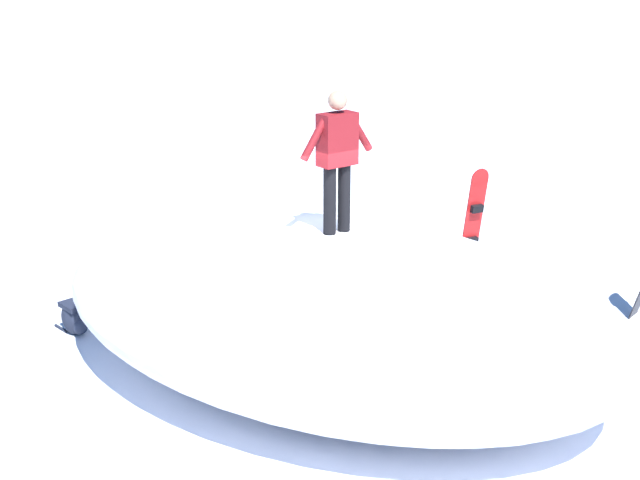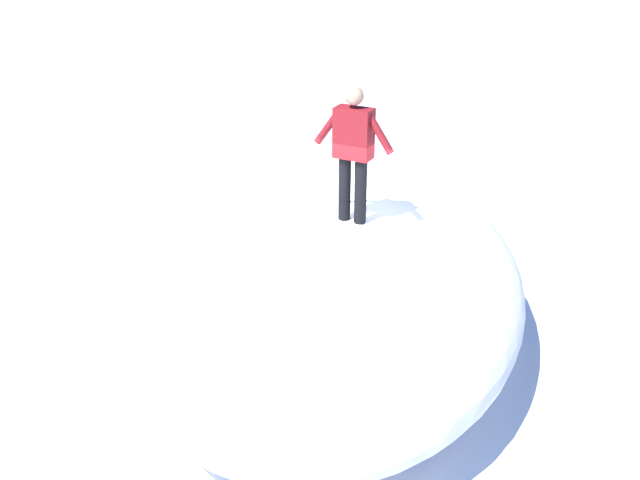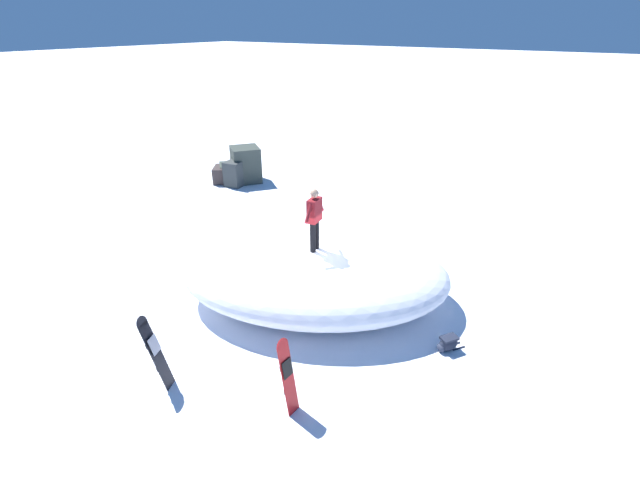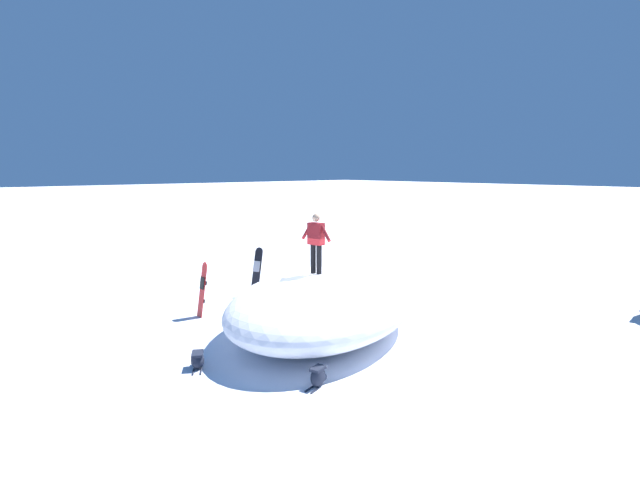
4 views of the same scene
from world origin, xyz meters
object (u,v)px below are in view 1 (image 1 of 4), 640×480
object	(u,v)px
snowboard_primary_upright	(474,218)
backpack_far	(74,318)
snowboarder_standing	(337,154)
backpack_near	(216,256)

from	to	relation	value
snowboard_primary_upright	backpack_far	xyz separation A→B (m)	(5.73, -0.59, -0.62)
snowboarder_standing	backpack_far	world-z (taller)	snowboarder_standing
snowboard_primary_upright	backpack_near	distance (m)	3.88
backpack_near	backpack_far	distance (m)	2.77
snowboard_primary_upright	backpack_far	distance (m)	5.80
backpack_far	backpack_near	bearing A→B (deg)	-151.12
snowboarder_standing	snowboard_primary_upright	bearing A→B (deg)	-153.90
snowboard_primary_upright	backpack_far	size ratio (longest dim) A/B	2.60
snowboarder_standing	backpack_near	size ratio (longest dim) A/B	2.29
backpack_near	backpack_far	xyz separation A→B (m)	(2.43, 1.34, 0.03)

